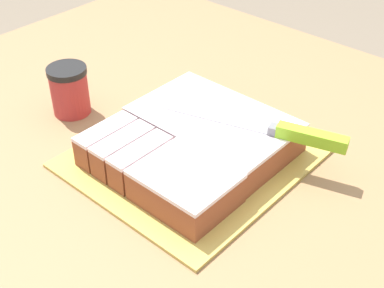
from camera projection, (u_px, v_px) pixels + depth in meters
cake_board at (192, 158)px, 0.93m from camera, size 0.35×0.37×0.01m
cake at (194, 144)px, 0.92m from camera, size 0.28×0.30×0.06m
knife at (293, 134)px, 0.87m from camera, size 0.32×0.12×0.02m
coffee_cup at (69, 90)px, 1.03m from camera, size 0.08×0.08×0.10m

